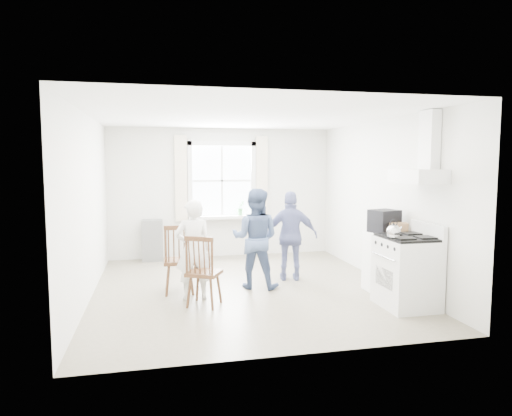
# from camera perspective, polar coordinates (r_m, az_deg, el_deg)

# --- Properties ---
(room_shell) EXTENTS (4.62, 5.12, 2.64)m
(room_shell) POSITION_cam_1_polar(r_m,az_deg,el_deg) (6.85, -1.31, 0.54)
(room_shell) COLOR gray
(room_shell) RESTS_ON ground
(window_assembly) EXTENTS (1.88, 0.24, 1.70)m
(window_assembly) POSITION_cam_1_polar(r_m,az_deg,el_deg) (9.25, -4.25, 2.88)
(window_assembly) COLOR white
(window_assembly) RESTS_ON room_shell
(range_hood) EXTENTS (0.45, 0.76, 0.94)m
(range_hood) POSITION_cam_1_polar(r_m,az_deg,el_deg) (6.33, 20.00, 5.22)
(range_hood) COLOR white
(range_hood) RESTS_ON room_shell
(shelf_unit) EXTENTS (0.40, 0.30, 0.80)m
(shelf_unit) POSITION_cam_1_polar(r_m,az_deg,el_deg) (9.15, -12.82, -3.97)
(shelf_unit) COLOR slate
(shelf_unit) RESTS_ON ground
(gas_stove) EXTENTS (0.68, 0.76, 1.12)m
(gas_stove) POSITION_cam_1_polar(r_m,az_deg,el_deg) (6.41, 18.34, -7.50)
(gas_stove) COLOR silver
(gas_stove) RESTS_ON ground
(kettle) EXTENTS (0.18, 0.18, 0.25)m
(kettle) POSITION_cam_1_polar(r_m,az_deg,el_deg) (6.11, 16.81, -2.83)
(kettle) COLOR silver
(kettle) RESTS_ON gas_stove
(low_cabinet) EXTENTS (0.50, 0.55, 0.90)m
(low_cabinet) POSITION_cam_1_polar(r_m,az_deg,el_deg) (7.05, 15.90, -6.53)
(low_cabinet) COLOR white
(low_cabinet) RESTS_ON ground
(stereo_stack) EXTENTS (0.45, 0.42, 0.33)m
(stereo_stack) POSITION_cam_1_polar(r_m,az_deg,el_deg) (6.91, 15.73, -1.58)
(stereo_stack) COLOR black
(stereo_stack) RESTS_ON low_cabinet
(cardboard_box) EXTENTS (0.30, 0.26, 0.16)m
(cardboard_box) POSITION_cam_1_polar(r_m,az_deg,el_deg) (6.80, 17.33, -2.46)
(cardboard_box) COLOR olive
(cardboard_box) RESTS_ON low_cabinet
(windsor_chair_a) EXTENTS (0.45, 0.44, 1.04)m
(windsor_chair_a) POSITION_cam_1_polar(r_m,az_deg,el_deg) (6.71, -9.60, -5.42)
(windsor_chair_a) COLOR #422715
(windsor_chair_a) RESTS_ON ground
(windsor_chair_b) EXTENTS (0.55, 0.54, 0.97)m
(windsor_chair_b) POSITION_cam_1_polar(r_m,az_deg,el_deg) (6.07, -6.88, -6.93)
(windsor_chair_b) COLOR #422715
(windsor_chair_b) RESTS_ON ground
(person_left) EXTENTS (0.52, 0.52, 1.41)m
(person_left) POSITION_cam_1_polar(r_m,az_deg,el_deg) (6.45, -7.83, -5.18)
(person_left) COLOR white
(person_left) RESTS_ON ground
(person_mid) EXTENTS (0.98, 0.98, 1.53)m
(person_mid) POSITION_cam_1_polar(r_m,az_deg,el_deg) (6.97, -0.09, -3.82)
(person_mid) COLOR #44567E
(person_mid) RESTS_ON ground
(person_right) EXTENTS (1.02, 1.02, 1.45)m
(person_right) POSITION_cam_1_polar(r_m,az_deg,el_deg) (7.45, 4.43, -3.50)
(person_right) COLOR navy
(person_right) RESTS_ON ground
(potted_plant) EXTENTS (0.22, 0.22, 0.30)m
(potted_plant) POSITION_cam_1_polar(r_m,az_deg,el_deg) (9.26, -1.91, 0.02)
(potted_plant) COLOR #377C3D
(potted_plant) RESTS_ON window_assembly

